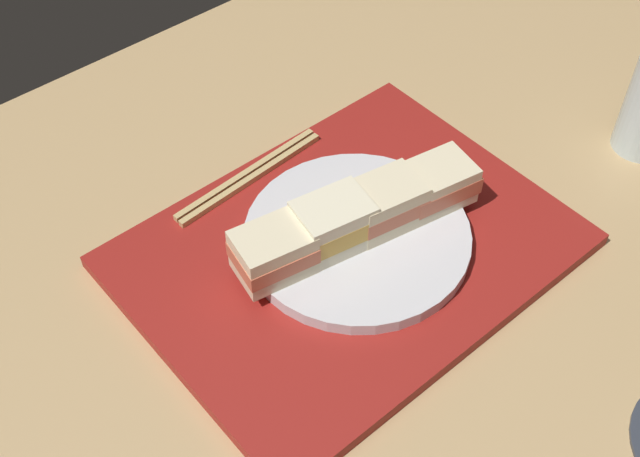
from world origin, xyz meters
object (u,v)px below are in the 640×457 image
(sandwich_farmost, at_px, (273,252))
(chopsticks_pair, at_px, (251,175))
(sandwich_inner_near, at_px, (385,204))
(sandwich_plate, at_px, (357,237))
(sandwich_nearmost, at_px, (437,183))
(sandwich_inner_far, at_px, (331,226))

(sandwich_farmost, bearing_deg, chopsticks_pair, -117.87)
(sandwich_inner_near, xyz_separation_m, chopsticks_pair, (0.06, -0.15, -0.04))
(sandwich_inner_near, height_order, chopsticks_pair, sandwich_inner_near)
(sandwich_plate, bearing_deg, sandwich_farmost, -10.54)
(sandwich_plate, relative_size, chopsticks_pair, 1.18)
(sandwich_plate, relative_size, sandwich_inner_near, 2.85)
(sandwich_plate, height_order, sandwich_inner_near, sandwich_inner_near)
(sandwich_plate, distance_m, sandwich_farmost, 0.10)
(sandwich_plate, distance_m, sandwich_inner_near, 0.05)
(sandwich_plate, xyz_separation_m, sandwich_nearmost, (-0.09, 0.02, 0.03))
(sandwich_plate, xyz_separation_m, sandwich_inner_far, (0.03, -0.01, 0.03))
(sandwich_plate, bearing_deg, sandwich_inner_near, 169.46)
(sandwich_inner_near, xyz_separation_m, sandwich_inner_far, (0.06, -0.01, 0.00))
(sandwich_nearmost, distance_m, sandwich_inner_far, 0.13)
(sandwich_nearmost, bearing_deg, sandwich_inner_near, -10.54)
(sandwich_plate, bearing_deg, sandwich_inner_far, -10.54)
(sandwich_nearmost, relative_size, sandwich_inner_near, 1.06)
(sandwich_plate, distance_m, sandwich_inner_far, 0.05)
(sandwich_plate, relative_size, sandwich_nearmost, 2.69)
(chopsticks_pair, bearing_deg, sandwich_inner_far, 87.92)
(chopsticks_pair, bearing_deg, sandwich_plate, 100.23)
(sandwich_inner_near, height_order, sandwich_farmost, same)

